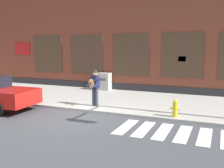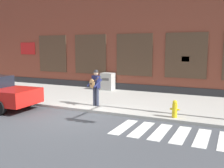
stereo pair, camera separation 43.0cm
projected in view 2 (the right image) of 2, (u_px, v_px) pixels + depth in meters
name	position (u px, v px, depth m)	size (l,w,h in m)	color
ground_plane	(77.00, 118.00, 10.83)	(160.00, 160.00, 0.00)	#424449
sidewalk	(115.00, 100.00, 14.22)	(28.00, 5.74, 0.13)	#ADAAA3
building_backdrop	(145.00, 21.00, 17.93)	(28.00, 4.06, 9.30)	brown
crosswalk	(191.00, 136.00, 8.54)	(5.20, 1.90, 0.01)	silver
busker	(95.00, 86.00, 12.32)	(0.72, 0.67, 1.70)	#33384C
utility_box	(108.00, 81.00, 17.00)	(0.81, 0.67, 1.11)	#ADADA8
fire_hydrant	(175.00, 109.00, 10.33)	(0.38, 0.20, 0.70)	gold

